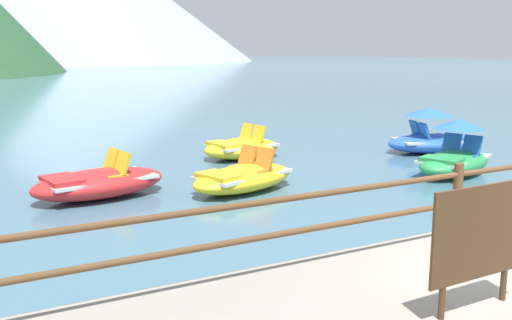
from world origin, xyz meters
TOP-DOWN VIEW (x-y plane):
  - ground_plane at (0.00, 40.00)m, footprint 200.00×200.00m
  - dock_railing at (0.00, 1.55)m, footprint 23.92×0.12m
  - sign_board at (-1.50, -0.09)m, footprint 1.18×0.08m
  - pedal_boat_0 at (-0.60, 6.41)m, footprint 2.68×1.88m
  - pedal_boat_1 at (5.75, 7.78)m, footprint 2.71×1.96m
  - pedal_boat_2 at (4.22, 5.53)m, footprint 2.70×1.94m
  - pedal_boat_3 at (-3.24, 7.23)m, footprint 2.74×1.67m
  - pedal_boat_5 at (0.91, 9.46)m, footprint 2.27×1.60m

SIDE VIEW (x-z plane):
  - ground_plane at x=0.00m, z-range 0.00..0.00m
  - pedal_boat_0 at x=-0.60m, z-range -0.16..0.68m
  - pedal_boat_5 at x=0.91m, z-range -0.15..0.69m
  - pedal_boat_3 at x=-3.24m, z-range -0.15..0.72m
  - pedal_boat_2 at x=4.22m, z-range -0.22..1.01m
  - pedal_boat_1 at x=5.75m, z-range -0.21..1.01m
  - dock_railing at x=0.00m, z-range 0.51..1.46m
  - sign_board at x=-1.50m, z-range 0.53..1.72m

